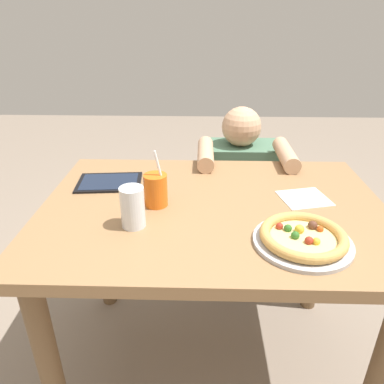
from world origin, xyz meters
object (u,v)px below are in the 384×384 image
object	(u,v)px
drink_cup_colored	(156,189)
diner_seated	(237,203)
pizza_near	(303,238)
tablet	(109,182)
water_cup_clear	(133,206)

from	to	relation	value
drink_cup_colored	diner_seated	size ratio (longest dim) A/B	0.21
pizza_near	drink_cup_colored	xyz separation A→B (m)	(-0.44, 0.22, 0.04)
tablet	diner_seated	world-z (taller)	diner_seated
drink_cup_colored	diner_seated	distance (m)	0.81
tablet	diner_seated	xyz separation A→B (m)	(0.54, 0.46, -0.33)
drink_cup_colored	tablet	world-z (taller)	drink_cup_colored
pizza_near	diner_seated	xyz separation A→B (m)	(-0.10, 0.85, -0.35)
pizza_near	water_cup_clear	bearing A→B (deg)	170.37
pizza_near	water_cup_clear	xyz separation A→B (m)	(-0.50, 0.08, 0.05)
pizza_near	drink_cup_colored	bearing A→B (deg)	153.14
water_cup_clear	drink_cup_colored	bearing A→B (deg)	68.97
water_cup_clear	diner_seated	world-z (taller)	diner_seated
water_cup_clear	pizza_near	bearing A→B (deg)	-9.63
pizza_near	drink_cup_colored	world-z (taller)	drink_cup_colored
pizza_near	water_cup_clear	world-z (taller)	water_cup_clear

